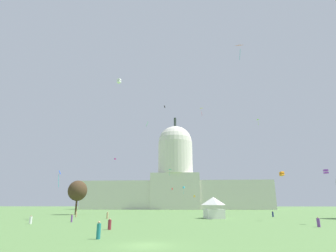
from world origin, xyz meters
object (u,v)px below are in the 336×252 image
Objects in this scene: person_purple_deep_crowd at (318,222)px; kite_magenta_mid at (115,159)px; event_tent at (214,207)px; tree_west_near at (78,191)px; person_tan_aisle_center at (107,216)px; kite_orange_low at (282,174)px; kite_white_high at (119,81)px; person_maroon_front_right at (110,225)px; person_tan_near_tree_east at (76,215)px; kite_red_low at (172,189)px; kite_turquoise_low at (170,170)px; kite_green_mid at (147,124)px; kite_cyan_low at (184,188)px; kite_violet_low at (326,172)px; person_teal_front_left at (99,231)px; person_white_back_center at (31,220)px; kite_pink_high at (239,47)px; kite_black_high at (165,107)px; person_purple_near_tent at (72,218)px; capitol_building at (175,181)px; kite_gold_low at (194,196)px; kite_blue_low at (60,174)px; kite_yellow_high at (201,109)px; kite_lime_high at (257,120)px; person_navy_mid_center at (273,214)px.

person_purple_deep_crowd is 1.36× the size of kite_magenta_mid.
event_tent is 0.65× the size of tree_west_near.
person_tan_aisle_center is 42.20m from kite_orange_low.
kite_magenta_mid is at bearing 32.13° from kite_white_high.
kite_magenta_mid is (-30.48, 110.80, 27.58)m from person_maroon_front_right.
person_maroon_front_right reaches higher than person_tan_near_tree_east.
kite_magenta_mid reaches higher than kite_red_low.
kite_green_mid is (-2.65, -46.24, 6.06)m from kite_turquoise_low.
person_purple_deep_crowd is 106.25m from kite_cyan_low.
kite_orange_low reaches higher than kite_violet_low.
person_teal_front_left is 28.42m from person_white_back_center.
person_tan_aisle_center is 40.44m from person_teal_front_left.
kite_black_high is at bearing 114.29° from kite_pink_high.
person_tan_near_tree_east is 22.11m from person_purple_near_tent.
person_tan_aisle_center is 1.07× the size of person_purple_near_tent.
kite_violet_low reaches higher than event_tent.
kite_turquoise_low is 42.58m from kite_black_high.
kite_cyan_low is (28.30, 73.76, 11.41)m from person_tan_near_tree_east.
kite_red_low is at bearing -91.61° from capitol_building.
person_teal_front_left is (-0.12, -162.83, -18.47)m from capitol_building.
person_tan_aisle_center reaches higher than person_tan_near_tree_east.
person_teal_front_left is at bearing 133.06° from kite_violet_low.
kite_gold_low is at bearing 24.11° from person_white_back_center.
person_tan_aisle_center is 15.33m from kite_blue_low.
person_tan_near_tree_east is 32.62m from kite_green_mid.
kite_cyan_low is at bearing 123.65° from kite_yellow_high.
kite_black_high is (-0.60, 93.32, 52.10)m from person_maroon_front_right.
kite_turquoise_low is 0.57× the size of kite_pink_high.
person_white_back_center is at bearing -77.69° from kite_lime_high.
kite_violet_low is 0.59× the size of kite_black_high.
person_teal_front_left is at bearing -106.21° from kite_turquoise_low.
kite_white_high is 102.70m from kite_red_low.
kite_orange_low is (31.98, 22.59, 9.26)m from person_maroon_front_right.
kite_magenta_mid is at bearing -114.99° from kite_gold_low.
person_purple_deep_crowd is 1.36× the size of kite_green_mid.
kite_violet_low is at bearing -27.83° from person_purple_near_tent.
event_tent is at bearing 140.96° from kite_red_low.
person_white_back_center is 98.07m from kite_lime_high.
kite_gold_low is 119.93m from kite_violet_low.
person_purple_near_tent is at bearing -89.61° from person_maroon_front_right.
person_maroon_front_right is at bearing -76.29° from person_purple_near_tent.
person_navy_mid_center is at bearing -120.26° from kite_orange_low.
kite_green_mid is at bearing -20.65° from person_tan_near_tree_east.
kite_red_low is at bearing -46.44° from kite_magenta_mid.
event_tent reaches higher than person_teal_front_left.
event_tent is 45.53m from person_teal_front_left.
person_teal_front_left is at bearing 90.44° from kite_black_high.
tree_west_near is at bearing -106.38° from capitol_building.
kite_green_mid reaches higher than person_purple_deep_crowd.
person_purple_deep_crowd is at bearing -46.22° from kite_yellow_high.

